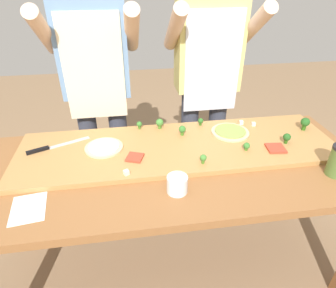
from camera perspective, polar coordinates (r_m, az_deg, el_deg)
The scene contains 23 objects.
ground_plane at distance 1.97m, azimuth 1.23°, elevation -22.23°, with size 8.00×8.00×0.00m, color #896B4C.
prep_table at distance 1.48m, azimuth 1.52°, elevation -6.75°, with size 1.89×0.79×0.76m.
cutting_board at distance 1.53m, azimuth 2.14°, elevation -0.60°, with size 1.66×0.50×0.03m, color #B27F47.
chefs_knife at distance 1.61m, azimuth -22.21°, elevation -0.62°, with size 0.30×0.14×0.02m.
pizza_whole_pesto_green at distance 1.66m, azimuth 12.13°, elevation 2.37°, with size 0.21×0.21×0.02m.
pizza_whole_white_garlic at distance 1.52m, azimuth -12.49°, elevation -0.63°, with size 0.19×0.19×0.02m.
pizza_slice_center at distance 1.58m, azimuth 20.42°, elevation -0.79°, with size 0.09×0.09×0.01m, color #BC3D28.
pizza_slice_far_right at distance 1.42m, azimuth -6.55°, elevation -2.64°, with size 0.08×0.08×0.01m, color #BC3D28.
broccoli_floret_back_right at distance 1.71m, azimuth 6.43°, elevation 4.50°, with size 0.03×0.03×0.04m.
broccoli_floret_back_mid at distance 1.52m, azimuth 15.20°, elevation -0.37°, with size 0.03×0.03×0.04m.
broccoli_floret_back_left at distance 1.66m, azimuth -1.65°, elevation 4.19°, with size 0.04×0.04×0.06m.
broccoli_floret_center_left at distance 1.82m, azimuth 25.37°, elevation 3.82°, with size 0.05×0.05×0.07m.
broccoli_floret_front_mid at distance 1.67m, azimuth -5.67°, elevation 3.86°, with size 0.03×0.03×0.05m.
broccoli_floret_front_right at distance 1.38m, azimuth 6.95°, elevation -2.78°, with size 0.03×0.03×0.05m.
broccoli_floret_front_left at distance 1.60m, azimuth 2.83°, elevation 2.87°, with size 0.04×0.04×0.06m.
broccoli_floret_center_right at distance 1.64m, azimuth 22.34°, elevation 1.18°, with size 0.04×0.04×0.06m.
cheese_crumble_a at distance 1.78m, azimuth 16.46°, elevation 3.77°, with size 0.02×0.02×0.02m, color silver.
cheese_crumble_b at distance 1.78m, azimuth 14.20°, elevation 4.14°, with size 0.02×0.02×0.02m, color white.
cheese_crumble_c at distance 1.32m, azimuth -8.20°, elevation -5.58°, with size 0.02×0.02×0.02m, color silver.
flour_cup at distance 1.24m, azimuth 1.82°, elevation -8.09°, with size 0.09×0.09×0.08m.
recipe_note at distance 1.31m, azimuth -25.77°, elevation -11.33°, with size 0.13×0.17×0.00m, color white.
cook_left at distance 1.87m, azimuth -13.86°, elevation 12.28°, with size 0.54×0.39×1.67m.
cook_right at distance 1.94m, azimuth 7.72°, elevation 13.54°, with size 0.54×0.39×1.67m.
Camera 1 is at (-0.21, -1.14, 1.59)m, focal length 30.99 mm.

